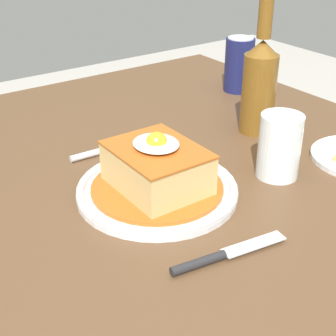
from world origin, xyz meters
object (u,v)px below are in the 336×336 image
(knife, at_px, (215,258))
(soda_can, at_px, (239,65))
(beer_bottle_amber, at_px, (260,82))
(drinking_glass, at_px, (279,150))
(fork, at_px, (101,151))
(main_plate, at_px, (157,190))

(knife, distance_m, soda_can, 0.64)
(beer_bottle_amber, relative_size, drinking_glass, 2.53)
(fork, distance_m, beer_bottle_amber, 0.32)
(drinking_glass, bearing_deg, main_plate, -107.64)
(soda_can, height_order, drinking_glass, soda_can)
(knife, height_order, soda_can, soda_can)
(soda_can, relative_size, beer_bottle_amber, 0.47)
(main_plate, height_order, knife, main_plate)
(knife, distance_m, drinking_glass, 0.25)
(main_plate, distance_m, beer_bottle_amber, 0.32)
(knife, relative_size, soda_can, 1.34)
(main_plate, relative_size, knife, 1.48)
(fork, distance_m, knife, 0.35)
(soda_can, distance_m, beer_bottle_amber, 0.24)
(fork, distance_m, drinking_glass, 0.31)
(main_plate, relative_size, soda_can, 1.98)
(soda_can, xyz_separation_m, beer_bottle_amber, (0.19, -0.13, 0.04))
(beer_bottle_amber, bearing_deg, fork, -106.02)
(soda_can, bearing_deg, beer_bottle_amber, -33.67)
(drinking_glass, bearing_deg, knife, -63.47)
(drinking_glass, bearing_deg, soda_can, 146.64)
(main_plate, relative_size, beer_bottle_amber, 0.92)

